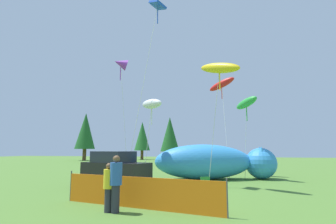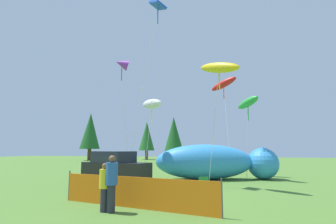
% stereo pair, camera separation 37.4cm
% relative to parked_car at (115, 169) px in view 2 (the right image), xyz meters
% --- Properties ---
extents(ground_plane, '(120.00, 120.00, 0.00)m').
position_rel_parked_car_xyz_m(ground_plane, '(3.45, -2.52, -0.98)').
color(ground_plane, '#4C752D').
extents(parked_car, '(4.38, 3.02, 1.98)m').
position_rel_parked_car_xyz_m(parked_car, '(0.00, 0.00, 0.00)').
color(parked_car, black).
rests_on(parked_car, ground).
extents(folding_chair, '(0.63, 0.63, 0.85)m').
position_rel_parked_car_xyz_m(folding_chair, '(5.33, -1.96, -0.48)').
color(folding_chair, '#267F33').
rests_on(folding_chair, ground).
extents(inflatable_cat, '(8.75, 4.32, 2.44)m').
position_rel_parked_car_xyz_m(inflatable_cat, '(5.47, 4.61, 0.15)').
color(inflatable_cat, '#338CD8').
rests_on(inflatable_cat, ground).
extents(safety_fence, '(6.38, 1.44, 1.21)m').
position_rel_parked_car_xyz_m(safety_fence, '(3.20, -5.19, -0.43)').
color(safety_fence, orange).
rests_on(safety_fence, ground).
extents(spectator_in_blue_shirt, '(0.41, 0.41, 1.90)m').
position_rel_parked_car_xyz_m(spectator_in_blue_shirt, '(2.68, -5.98, 0.06)').
color(spectator_in_blue_shirt, '#2D2D38').
rests_on(spectator_in_blue_shirt, ground).
extents(spectator_in_red_shirt, '(0.36, 0.36, 1.63)m').
position_rel_parked_car_xyz_m(spectator_in_red_shirt, '(2.41, -5.97, -0.09)').
color(spectator_in_red_shirt, '#2D2D38').
rests_on(spectator_in_red_shirt, ground).
extents(kite_green_fish, '(1.80, 2.07, 5.96)m').
position_rel_parked_car_xyz_m(kite_green_fish, '(7.88, 4.96, 4.42)').
color(kite_green_fish, silver).
rests_on(kite_green_fish, ground).
extents(kite_white_ghost, '(1.87, 1.68, 5.32)m').
position_rel_parked_car_xyz_m(kite_white_ghost, '(1.91, 0.97, 3.91)').
color(kite_white_ghost, silver).
rests_on(kite_white_ghost, ground).
extents(kite_purple_delta, '(1.73, 1.32, 8.97)m').
position_rel_parked_car_xyz_m(kite_purple_delta, '(-1.14, 3.06, 7.42)').
color(kite_purple_delta, silver).
rests_on(kite_purple_delta, ground).
extents(kite_red_lizard, '(2.45, 3.37, 8.33)m').
position_rel_parked_car_xyz_m(kite_red_lizard, '(6.13, 7.85, 6.62)').
color(kite_red_lizard, silver).
rests_on(kite_red_lizard, ground).
extents(kite_yellow_hero, '(2.65, 2.19, 7.30)m').
position_rel_parked_car_xyz_m(kite_yellow_hero, '(6.12, 0.14, 5.68)').
color(kite_yellow_hero, silver).
rests_on(kite_yellow_hero, ground).
extents(kite_blue_box, '(2.26, 1.62, 11.85)m').
position_rel_parked_car_xyz_m(kite_blue_box, '(2.19, 1.04, 10.26)').
color(kite_blue_box, silver).
rests_on(kite_blue_box, ground).
extents(horizon_tree_east, '(3.04, 3.04, 7.26)m').
position_rel_parked_car_xyz_m(horizon_tree_east, '(-2.51, 26.73, 3.48)').
color(horizon_tree_east, brown).
rests_on(horizon_tree_east, ground).
extents(horizon_tree_west, '(3.22, 3.22, 7.68)m').
position_rel_parked_car_xyz_m(horizon_tree_west, '(-10.45, 36.74, 3.74)').
color(horizon_tree_west, brown).
rests_on(horizon_tree_west, ground).
extents(horizon_tree_mid, '(3.75, 3.75, 8.95)m').
position_rel_parked_car_xyz_m(horizon_tree_mid, '(-19.71, 30.49, 4.51)').
color(horizon_tree_mid, brown).
rests_on(horizon_tree_mid, ground).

